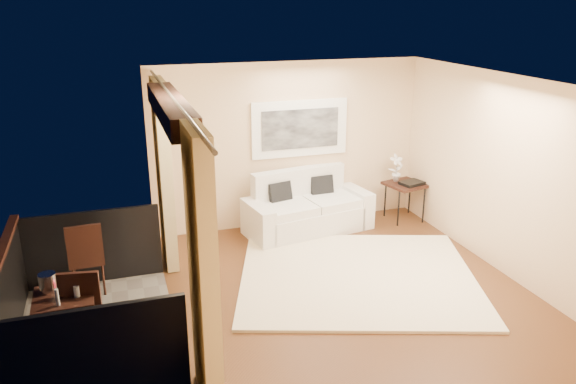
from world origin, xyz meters
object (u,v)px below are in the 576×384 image
orchid (396,168)px  ice_bucket (48,282)px  side_table (405,186)px  balcony_chair_near (80,312)px  sofa (306,210)px  balcony_chair_far (86,254)px  bistro_table (64,303)px

orchid → ice_bucket: size_ratio=2.39×
side_table → balcony_chair_near: bearing=-154.1°
balcony_chair_near → sofa: bearing=47.1°
side_table → sofa: bearing=177.0°
balcony_chair_far → ice_bucket: balcony_chair_far is taller
side_table → bistro_table: 5.83m
orchid → ice_bucket: bearing=-155.9°
bistro_table → balcony_chair_near: 0.21m
bistro_table → sofa: bearing=34.8°
orchid → bistro_table: orchid is taller
ice_bucket → sofa: bearing=32.1°
sofa → side_table: (1.76, -0.09, 0.25)m
bistro_table → balcony_chair_far: bearing=81.6°
orchid → sofa: bearing=-177.8°
bistro_table → ice_bucket: 0.28m
sofa → side_table: size_ratio=2.98×
bistro_table → balcony_chair_near: bearing=-40.4°
balcony_chair_far → balcony_chair_near: size_ratio=1.03×
side_table → ice_bucket: 5.91m
sofa → balcony_chair_far: 3.59m
side_table → ice_bucket: ice_bucket is taller
bistro_table → balcony_chair_far: balcony_chair_far is taller
side_table → orchid: orchid is taller
orchid → balcony_chair_near: orchid is taller
orchid → balcony_chair_near: bearing=-152.2°
balcony_chair_far → bistro_table: bearing=79.1°
balcony_chair_far → orchid: bearing=-168.4°
side_table → bistro_table: (-5.32, -2.39, 0.03)m
side_table → ice_bucket: bearing=-157.7°
ice_bucket → side_table: bearing=22.3°
orchid → balcony_chair_far: bearing=-166.0°
sofa → balcony_chair_near: bearing=-152.3°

